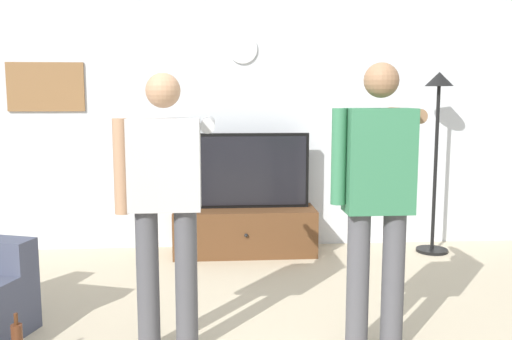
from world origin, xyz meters
TOP-DOWN VIEW (x-y plane):
  - back_wall at (0.00, 2.95)m, footprint 6.40×0.10m
  - tv_stand at (-0.02, 2.60)m, footprint 1.43×0.55m
  - television at (-0.02, 2.65)m, footprint 1.31×0.07m
  - wall_clock at (-0.02, 2.89)m, footprint 0.30×0.03m
  - framed_picture at (-2.01, 2.90)m, footprint 0.77×0.04m
  - floor_lamp at (1.92, 2.51)m, footprint 0.32×0.32m
  - person_standing_nearer_lamp at (-0.62, 0.49)m, footprint 0.61×0.78m
  - person_standing_nearer_couch at (0.68, 0.38)m, footprint 0.59×0.78m

SIDE VIEW (x-z plane):
  - tv_stand at x=-0.02m, z-range 0.00..0.47m
  - television at x=-0.02m, z-range 0.47..1.23m
  - person_standing_nearer_lamp at x=-0.62m, z-range 0.12..1.86m
  - person_standing_nearer_couch at x=0.68m, z-range 0.12..1.92m
  - floor_lamp at x=1.92m, z-range 0.40..2.23m
  - back_wall at x=0.00m, z-range 0.00..2.70m
  - framed_picture at x=-2.01m, z-range 1.44..1.94m
  - wall_clock at x=-0.02m, z-range 1.93..2.23m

